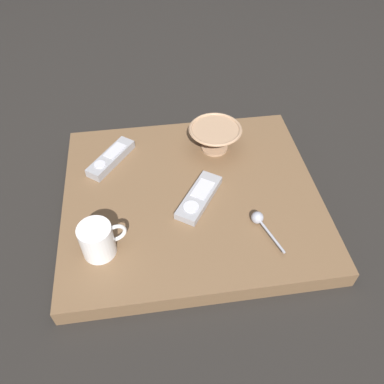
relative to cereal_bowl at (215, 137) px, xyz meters
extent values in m
plane|color=black|center=(0.16, -0.09, -0.09)|extent=(6.00, 6.00, 0.00)
cube|color=brown|center=(0.16, -0.09, -0.07)|extent=(0.58, 0.65, 0.05)
cylinder|color=tan|center=(0.00, 0.00, -0.04)|extent=(0.08, 0.08, 0.01)
cone|color=tan|center=(0.00, 0.00, 0.00)|extent=(0.15, 0.15, 0.06)
torus|color=tan|center=(0.00, 0.00, 0.03)|extent=(0.15, 0.15, 0.01)
cylinder|color=white|center=(0.31, -0.32, 0.00)|extent=(0.07, 0.07, 0.08)
torus|color=white|center=(0.30, -0.28, 0.00)|extent=(0.02, 0.05, 0.05)
cylinder|color=#A3A5B2|center=(0.33, 0.07, -0.03)|extent=(0.10, 0.04, 0.01)
sphere|color=#A3A5B2|center=(0.28, 0.05, -0.03)|extent=(0.03, 0.03, 0.03)
cube|color=#9E9EA3|center=(0.19, -0.07, -0.03)|extent=(0.17, 0.14, 0.02)
cylinder|color=silver|center=(0.23, -0.10, -0.02)|extent=(0.04, 0.04, 0.00)
cube|color=silver|center=(0.17, -0.06, -0.02)|extent=(0.08, 0.07, 0.00)
cube|color=#9E9EA3|center=(0.01, -0.29, -0.03)|extent=(0.16, 0.13, 0.02)
cylinder|color=silver|center=(0.05, -0.32, -0.02)|extent=(0.03, 0.03, 0.00)
cube|color=silver|center=(0.00, -0.28, -0.02)|extent=(0.07, 0.07, 0.00)
camera|label=1|loc=(0.82, -0.18, 0.69)|focal=36.02mm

